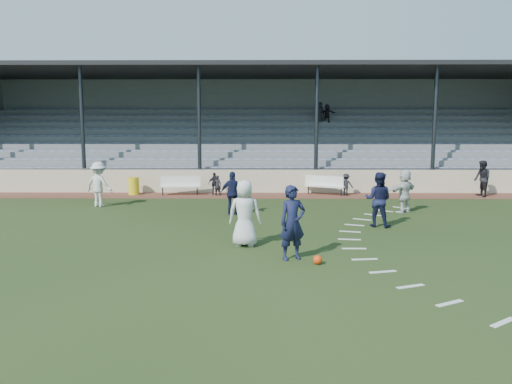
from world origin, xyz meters
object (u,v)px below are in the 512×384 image
Objects in this scene: player_white_lead at (245,213)px; trash_bin at (134,186)px; football at (318,260)px; official at (482,179)px; bench_right at (324,184)px; bench_left at (180,184)px; player_navy_lead at (292,223)px.

trash_bin is at bearing -55.51° from player_white_lead.
official is at bearing 51.65° from football.
bench_right is at bearing 82.08° from football.
official is at bearing -133.83° from player_white_lead.
player_white_lead is at bearing 135.14° from football.
player_white_lead is 1.11× the size of official.
bench_right is 9.57m from trash_bin.
football is at bearing 140.08° from player_white_lead.
official reaches higher than trash_bin.
bench_left is at bearing -154.19° from bench_right.
football is at bearing -57.65° from player_navy_lead.
bench_left is 14.80m from official.
bench_right is at bearing 58.04° from player_navy_lead.
football is (-1.72, -12.37, -0.47)m from bench_right.
player_white_lead is at bearing 111.14° from player_navy_lead.
official is (9.94, 11.30, -0.08)m from player_navy_lead.
player_navy_lead is at bearing -76.59° from bench_right.
bench_right is 12.50m from football.
bench_right is at bearing -3.51° from bench_left.
football is 0.12× the size of player_white_lead.
trash_bin is 0.44× the size of player_navy_lead.
trash_bin is at bearing 171.68° from bench_left.
bench_left is 1.02× the size of bench_right.
football is at bearing -43.01° from official.
football is at bearing -73.37° from bench_right.
trash_bin is at bearing 122.41° from football.
player_navy_lead is (1.30, -1.45, 0.01)m from player_white_lead.
bench_left is 1.14× the size of official.
bench_right is 1.12× the size of official.
official reaches higher than football.
player_white_lead is 1.95m from player_navy_lead.
bench_right reaches higher than football.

